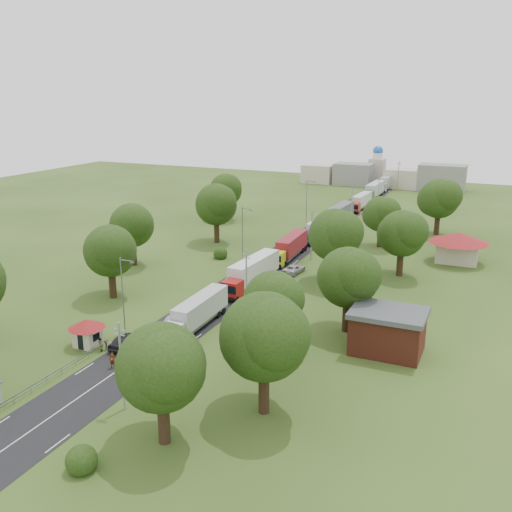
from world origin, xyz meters
The scene contains 46 objects.
ground centered at (0.00, 0.00, 0.00)m, with size 260.00×260.00×0.00m, color #2F4717.
road centered at (0.00, 20.00, 0.00)m, with size 8.00×200.00×0.04m, color black.
boom_barrier centered at (-1.36, -25.00, 0.89)m, with size 9.22×0.35×1.18m.
guard_booth centered at (-7.20, -25.00, 2.16)m, with size 4.40×4.40×3.45m.
guard_rail centered at (-5.00, -35.00, 0.00)m, with size 0.10×17.00×1.70m, color slate, non-canonical shape.
info_sign centered at (5.20, 35.00, 3.00)m, with size 0.12×3.10×4.10m.
pole_0 centered at (5.50, -35.00, 4.68)m, with size 1.60×0.24×9.00m.
pole_1 centered at (5.50, -7.00, 4.68)m, with size 1.60×0.24×9.00m.
pole_2 centered at (5.50, 21.00, 4.68)m, with size 1.60×0.24×9.00m.
pole_3 centered at (5.50, 49.00, 4.68)m, with size 1.60×0.24×9.00m.
pole_4 centered at (5.50, 77.00, 4.68)m, with size 1.60×0.24×9.00m.
pole_5 centered at (5.50, 105.00, 4.68)m, with size 1.60×0.24×9.00m.
lamp_0 centered at (-5.35, -20.00, 5.55)m, with size 2.03×0.22×10.00m.
lamp_1 centered at (-5.35, 15.00, 5.55)m, with size 2.03×0.22×10.00m.
lamp_2 centered at (-5.35, 50.00, 5.55)m, with size 2.03×0.22×10.00m.
tree_0 centered at (11.99, -37.84, 7.22)m, with size 8.80×8.80×11.07m.
tree_1 centered at (17.99, -29.83, 7.85)m, with size 9.60×9.60×12.05m.
tree_2 centered at (13.99, -17.86, 6.60)m, with size 8.00×8.00×10.10m.
tree_3 centered at (19.99, -7.84, 7.22)m, with size 8.80×8.80×11.07m.
tree_4 centered at (12.99, 10.17, 7.85)m, with size 9.60×9.60×12.05m.
tree_5 centered at (21.99, 18.16, 7.22)m, with size 8.80×8.80×11.07m.
tree_6 centered at (14.99, 35.14, 6.60)m, with size 8.00×8.00×10.10m.
tree_7 centered at (23.99, 50.17, 7.85)m, with size 9.60×9.60×12.05m.
tree_10 centered at (-15.01, -9.84, 7.22)m, with size 8.80×8.80×11.07m.
tree_11 centered at (-22.01, 5.16, 7.22)m, with size 8.80×8.80×11.07m.
tree_12 centered at (-16.01, 25.17, 7.85)m, with size 9.60×9.60×12.05m.
tree_13 centered at (-24.01, 45.16, 7.22)m, with size 8.80×8.80×11.07m.
house_brick centered at (26.00, -12.00, 2.65)m, with size 8.60×6.60×5.20m.
house_cream centered at (30.00, 30.00, 3.64)m, with size 10.08×10.08×5.80m.
distant_town centered at (0.68, 110.00, 3.49)m, with size 52.00×8.00×8.00m.
church centered at (-4.00, 118.00, 5.39)m, with size 5.00×5.00×12.30m.
truck_0 centered at (2.07, -14.81, 2.06)m, with size 2.63×14.05×3.89m.
truck_1 centered at (1.76, 2.87, 2.30)m, with size 3.45×15.72×4.34m.
truck_2 centered at (1.64, 20.35, 2.14)m, with size 3.04×14.63×4.04m.
truck_3 centered at (1.96, 36.57, 2.08)m, with size 2.42×14.12×3.92m.
truck_4 centered at (1.91, 52.28, 2.21)m, with size 3.03×15.05×4.16m.
truck_5 centered at (2.38, 70.69, 2.02)m, with size 2.87×13.79×3.81m.
truck_6 centered at (1.89, 88.44, 2.26)m, with size 2.94×15.42×4.27m.
truck_7 centered at (1.96, 105.26, 2.19)m, with size 2.72×14.91×4.13m.
car_lane_front centered at (-3.00, -23.50, 0.84)m, with size 1.98×4.91×1.67m, color black.
car_lane_mid centered at (-1.00, -15.01, 0.68)m, with size 1.45×4.15×1.37m, color #93949A.
car_lane_rear centered at (-1.00, -10.18, 0.76)m, with size 2.12×5.21×1.51m, color black.
car_verge_near centered at (5.50, 12.22, 0.71)m, with size 2.35×5.09×1.41m, color #BABABA.
car_verge_far centered at (6.84, 32.90, 0.72)m, with size 1.71×4.24×1.44m, color #575A5E.
pedestrian_near centered at (-0.88, -28.50, 0.96)m, with size 0.70×0.46×1.91m, color gray.
pedestrian_booth centered at (-4.80, -25.71, 0.85)m, with size 0.82×0.64×1.69m, color gray.
Camera 1 is at (36.91, -74.40, 29.45)m, focal length 40.00 mm.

